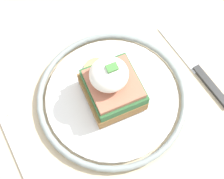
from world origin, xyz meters
name	(u,v)px	position (x,y,z in m)	size (l,w,h in m)	color
dining_table	(101,135)	(0.00, 0.00, 0.61)	(0.87, 0.86, 0.73)	#C6B28E
plate	(112,96)	(0.03, 0.02, 0.74)	(0.25, 0.25, 0.02)	white
sandwich	(112,85)	(0.03, 0.02, 0.78)	(0.08, 0.12, 0.09)	olive
fork	(8,134)	(-0.14, 0.03, 0.73)	(0.03, 0.15, 0.00)	silver
knife	(199,71)	(0.19, 0.00, 0.73)	(0.04, 0.19, 0.01)	#2D2D2D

